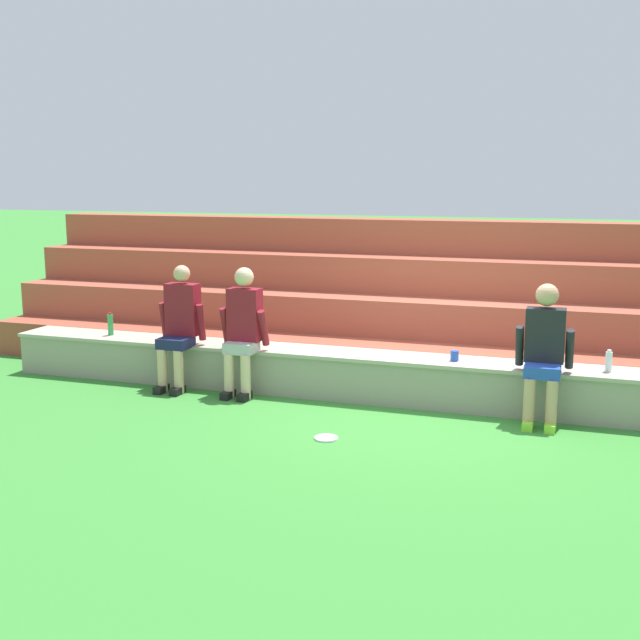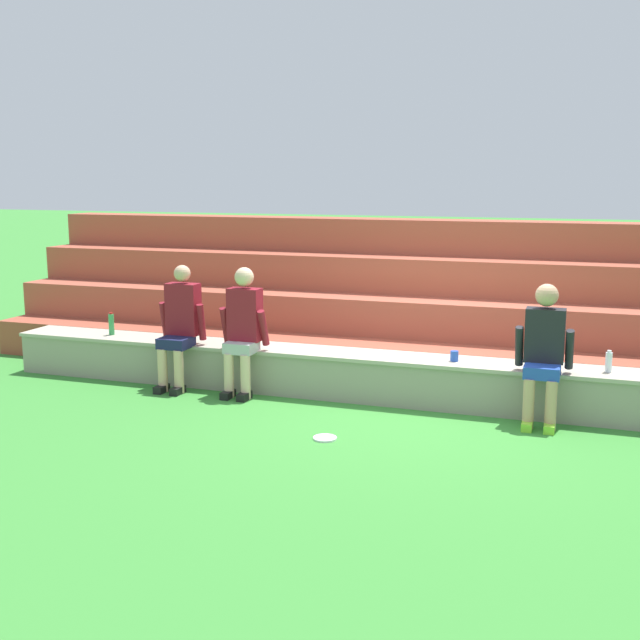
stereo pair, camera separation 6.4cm
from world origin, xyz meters
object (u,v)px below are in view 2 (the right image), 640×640
(person_left_of_center, at_px, (243,327))
(water_bottle_mid_left, at_px, (111,324))
(plastic_cup_right_end, at_px, (454,356))
(frisbee, at_px, (325,438))
(water_bottle_near_left, at_px, (609,362))
(person_center, at_px, (544,350))
(person_far_left, at_px, (180,324))

(person_left_of_center, xyz_separation_m, water_bottle_mid_left, (-1.90, 0.30, -0.13))
(plastic_cup_right_end, xyz_separation_m, frisbee, (-0.95, -1.44, -0.55))
(frisbee, bearing_deg, water_bottle_near_left, 30.61)
(water_bottle_near_left, height_order, plastic_cup_right_end, water_bottle_near_left)
(person_center, xyz_separation_m, water_bottle_mid_left, (-5.12, 0.30, -0.11))
(water_bottle_mid_left, height_order, frisbee, water_bottle_mid_left)
(person_center, relative_size, plastic_cup_right_end, 12.63)
(person_left_of_center, bearing_deg, water_bottle_mid_left, 171.07)
(person_far_left, distance_m, frisbee, 2.59)
(person_center, height_order, water_bottle_mid_left, person_center)
(person_left_of_center, bearing_deg, person_center, -0.01)
(person_far_left, distance_m, plastic_cup_right_end, 3.13)
(person_center, bearing_deg, water_bottle_mid_left, 176.66)
(person_far_left, bearing_deg, frisbee, -29.17)
(person_center, distance_m, water_bottle_mid_left, 5.13)
(person_far_left, relative_size, plastic_cup_right_end, 12.91)
(water_bottle_mid_left, height_order, water_bottle_near_left, water_bottle_mid_left)
(water_bottle_mid_left, bearing_deg, person_far_left, -13.26)
(water_bottle_mid_left, bearing_deg, person_center, -3.34)
(person_far_left, height_order, plastic_cup_right_end, person_far_left)
(person_far_left, xyz_separation_m, person_left_of_center, (0.81, -0.04, 0.02))
(person_far_left, bearing_deg, plastic_cup_right_end, 4.10)
(water_bottle_mid_left, relative_size, frisbee, 1.25)
(person_center, relative_size, water_bottle_near_left, 6.25)
(person_far_left, height_order, water_bottle_mid_left, person_far_left)
(person_left_of_center, relative_size, frisbee, 6.42)
(water_bottle_near_left, xyz_separation_m, plastic_cup_right_end, (-1.52, -0.03, -0.05))
(person_left_of_center, height_order, frisbee, person_left_of_center)
(water_bottle_mid_left, relative_size, plastic_cup_right_end, 2.53)
(person_far_left, xyz_separation_m, person_center, (4.03, -0.04, -0.00))
(person_center, relative_size, water_bottle_mid_left, 4.99)
(person_center, distance_m, frisbee, 2.32)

